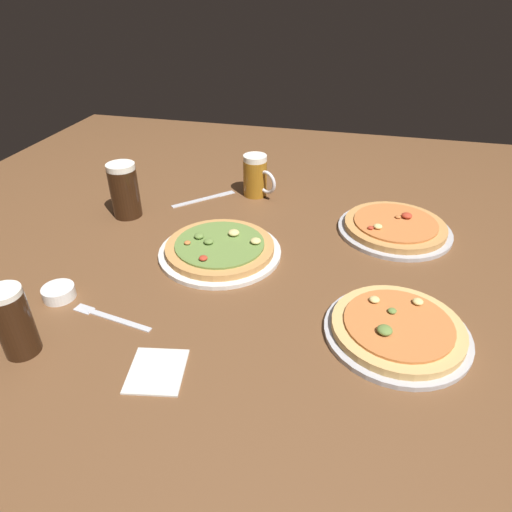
{
  "coord_description": "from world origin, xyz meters",
  "views": [
    {
      "loc": [
        0.24,
        -0.98,
        0.67
      ],
      "look_at": [
        0.0,
        0.0,
        0.02
      ],
      "focal_mm": 31.41,
      "sensor_mm": 36.0,
      "label": 1
    }
  ],
  "objects_px": {
    "pizza_plate_near": "(397,329)",
    "ramekin_sauce": "(59,292)",
    "beer_mug_pale": "(124,190)",
    "knife_right": "(204,199)",
    "pizza_plate_side": "(220,249)",
    "napkin_folded": "(157,370)",
    "pizza_plate_far": "(395,227)",
    "beer_mug_amber": "(13,321)",
    "fork_spare": "(110,317)",
    "beer_mug_dark": "(256,176)"
  },
  "relations": [
    {
      "from": "pizza_plate_near",
      "to": "pizza_plate_far",
      "type": "xyz_separation_m",
      "value": [
        0.0,
        0.46,
        -0.0
      ]
    },
    {
      "from": "pizza_plate_near",
      "to": "beer_mug_pale",
      "type": "height_order",
      "value": "beer_mug_pale"
    },
    {
      "from": "beer_mug_amber",
      "to": "pizza_plate_far",
      "type": "bearing_deg",
      "value": 42.44
    },
    {
      "from": "pizza_plate_near",
      "to": "beer_mug_dark",
      "type": "xyz_separation_m",
      "value": [
        -0.46,
        0.62,
        0.05
      ]
    },
    {
      "from": "pizza_plate_far",
      "to": "pizza_plate_side",
      "type": "bearing_deg",
      "value": -152.8
    },
    {
      "from": "fork_spare",
      "to": "pizza_plate_side",
      "type": "bearing_deg",
      "value": 63.19
    },
    {
      "from": "beer_mug_amber",
      "to": "napkin_folded",
      "type": "xyz_separation_m",
      "value": [
        0.3,
        0.01,
        -0.07
      ]
    },
    {
      "from": "beer_mug_pale",
      "to": "knife_right",
      "type": "distance_m",
      "value": 0.27
    },
    {
      "from": "knife_right",
      "to": "beer_mug_amber",
      "type": "bearing_deg",
      "value": -99.32
    },
    {
      "from": "pizza_plate_far",
      "to": "knife_right",
      "type": "distance_m",
      "value": 0.63
    },
    {
      "from": "pizza_plate_far",
      "to": "beer_mug_pale",
      "type": "height_order",
      "value": "beer_mug_pale"
    },
    {
      "from": "beer_mug_dark",
      "to": "fork_spare",
      "type": "bearing_deg",
      "value": -103.02
    },
    {
      "from": "beer_mug_amber",
      "to": "beer_mug_pale",
      "type": "bearing_deg",
      "value": 97.03
    },
    {
      "from": "pizza_plate_far",
      "to": "knife_right",
      "type": "height_order",
      "value": "pizza_plate_far"
    },
    {
      "from": "beer_mug_dark",
      "to": "pizza_plate_far",
      "type": "bearing_deg",
      "value": -18.42
    },
    {
      "from": "knife_right",
      "to": "pizza_plate_far",
      "type": "bearing_deg",
      "value": -7.09
    },
    {
      "from": "beer_mug_pale",
      "to": "pizza_plate_near",
      "type": "bearing_deg",
      "value": -24.43
    },
    {
      "from": "beer_mug_pale",
      "to": "knife_right",
      "type": "relative_size",
      "value": 0.96
    },
    {
      "from": "pizza_plate_near",
      "to": "pizza_plate_side",
      "type": "bearing_deg",
      "value": 154.75
    },
    {
      "from": "pizza_plate_far",
      "to": "beer_mug_amber",
      "type": "relative_size",
      "value": 2.14
    },
    {
      "from": "pizza_plate_near",
      "to": "ramekin_sauce",
      "type": "relative_size",
      "value": 4.09
    },
    {
      "from": "beer_mug_amber",
      "to": "beer_mug_dark",
      "type": "bearing_deg",
      "value": 71.08
    },
    {
      "from": "pizza_plate_near",
      "to": "pizza_plate_far",
      "type": "relative_size",
      "value": 0.93
    },
    {
      "from": "knife_right",
      "to": "fork_spare",
      "type": "xyz_separation_m",
      "value": [
        -0.0,
        -0.64,
        0.0
      ]
    },
    {
      "from": "pizza_plate_near",
      "to": "fork_spare",
      "type": "xyz_separation_m",
      "value": [
        -0.63,
        -0.1,
        -0.01
      ]
    },
    {
      "from": "pizza_plate_near",
      "to": "beer_mug_amber",
      "type": "distance_m",
      "value": 0.79
    },
    {
      "from": "pizza_plate_side",
      "to": "napkin_folded",
      "type": "distance_m",
      "value": 0.44
    },
    {
      "from": "beer_mug_pale",
      "to": "napkin_folded",
      "type": "distance_m",
      "value": 0.71
    },
    {
      "from": "napkin_folded",
      "to": "beer_mug_pale",
      "type": "bearing_deg",
      "value": 121.77
    },
    {
      "from": "beer_mug_amber",
      "to": "fork_spare",
      "type": "xyz_separation_m",
      "value": [
        0.12,
        0.13,
        -0.07
      ]
    },
    {
      "from": "pizza_plate_side",
      "to": "beer_mug_amber",
      "type": "relative_size",
      "value": 2.16
    },
    {
      "from": "beer_mug_amber",
      "to": "knife_right",
      "type": "relative_size",
      "value": 0.87
    },
    {
      "from": "pizza_plate_side",
      "to": "fork_spare",
      "type": "bearing_deg",
      "value": -116.81
    },
    {
      "from": "beer_mug_dark",
      "to": "beer_mug_pale",
      "type": "relative_size",
      "value": 0.83
    },
    {
      "from": "pizza_plate_near",
      "to": "pizza_plate_far",
      "type": "height_order",
      "value": "same"
    },
    {
      "from": "pizza_plate_side",
      "to": "beer_mug_amber",
      "type": "bearing_deg",
      "value": -122.42
    },
    {
      "from": "beer_mug_amber",
      "to": "napkin_folded",
      "type": "bearing_deg",
      "value": 1.46
    },
    {
      "from": "beer_mug_amber",
      "to": "napkin_folded",
      "type": "height_order",
      "value": "beer_mug_amber"
    },
    {
      "from": "pizza_plate_far",
      "to": "knife_right",
      "type": "relative_size",
      "value": 1.86
    },
    {
      "from": "napkin_folded",
      "to": "knife_right",
      "type": "height_order",
      "value": "napkin_folded"
    },
    {
      "from": "ramekin_sauce",
      "to": "fork_spare",
      "type": "relative_size",
      "value": 0.37
    },
    {
      "from": "pizza_plate_side",
      "to": "ramekin_sauce",
      "type": "distance_m",
      "value": 0.42
    },
    {
      "from": "pizza_plate_near",
      "to": "pizza_plate_side",
      "type": "distance_m",
      "value": 0.52
    },
    {
      "from": "beer_mug_amber",
      "to": "fork_spare",
      "type": "relative_size",
      "value": 0.76
    },
    {
      "from": "pizza_plate_far",
      "to": "knife_right",
      "type": "xyz_separation_m",
      "value": [
        -0.63,
        0.08,
        -0.01
      ]
    },
    {
      "from": "beer_mug_amber",
      "to": "ramekin_sauce",
      "type": "xyz_separation_m",
      "value": [
        -0.03,
        0.17,
        -0.06
      ]
    },
    {
      "from": "beer_mug_pale",
      "to": "ramekin_sauce",
      "type": "bearing_deg",
      "value": -84.2
    },
    {
      "from": "napkin_folded",
      "to": "ramekin_sauce",
      "type": "bearing_deg",
      "value": 153.34
    },
    {
      "from": "pizza_plate_near",
      "to": "napkin_folded",
      "type": "relative_size",
      "value": 2.6
    },
    {
      "from": "pizza_plate_far",
      "to": "pizza_plate_side",
      "type": "height_order",
      "value": "same"
    }
  ]
}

